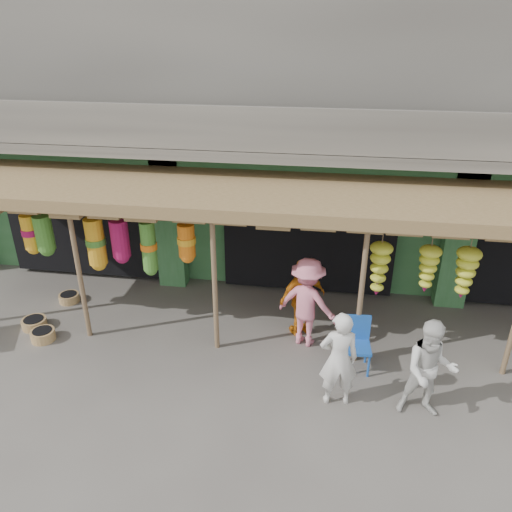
# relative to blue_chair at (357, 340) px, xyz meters

# --- Properties ---
(ground) EXTENTS (80.00, 80.00, 0.00)m
(ground) POSITION_rel_blue_chair_xyz_m (-0.99, 0.37, -0.53)
(ground) COLOR #514C47
(ground) RESTS_ON ground
(building) EXTENTS (16.40, 6.80, 7.00)m
(building) POSITION_rel_blue_chair_xyz_m (-0.99, 5.24, 2.84)
(building) COLOR gray
(building) RESTS_ON ground
(awning) EXTENTS (14.00, 2.70, 2.79)m
(awning) POSITION_rel_blue_chair_xyz_m (-1.14, 1.17, 2.03)
(awning) COLOR brown
(awning) RESTS_ON ground
(blue_chair) EXTENTS (0.49, 0.50, 0.96)m
(blue_chair) POSITION_rel_blue_chair_xyz_m (0.00, 0.00, 0.00)
(blue_chair) COLOR #1B52B1
(blue_chair) RESTS_ON ground
(basket_left) EXTENTS (0.49, 0.49, 0.18)m
(basket_left) POSITION_rel_blue_chair_xyz_m (-5.98, 1.28, -0.45)
(basket_left) COLOR brown
(basket_left) RESTS_ON ground
(basket_mid) EXTENTS (0.58, 0.58, 0.18)m
(basket_mid) POSITION_rel_blue_chair_xyz_m (-6.18, 0.26, -0.44)
(basket_mid) COLOR #A16A48
(basket_mid) RESTS_ON ground
(basket_right) EXTENTS (0.54, 0.54, 0.20)m
(basket_right) POSITION_rel_blue_chair_xyz_m (-5.79, -0.10, -0.43)
(basket_right) COLOR olive
(basket_right) RESTS_ON ground
(person_front) EXTENTS (0.65, 0.48, 1.64)m
(person_front) POSITION_rel_blue_chair_xyz_m (-0.32, -0.95, 0.29)
(person_front) COLOR silver
(person_front) RESTS_ON ground
(person_right) EXTENTS (0.80, 0.62, 1.64)m
(person_right) POSITION_rel_blue_chair_xyz_m (1.01, -1.01, 0.28)
(person_right) COLOR silver
(person_right) RESTS_ON ground
(person_vendor) EXTENTS (0.98, 0.80, 1.57)m
(person_vendor) POSITION_rel_blue_chair_xyz_m (-0.99, 0.87, 0.25)
(person_vendor) COLOR orange
(person_vendor) RESTS_ON ground
(person_shopper) EXTENTS (1.26, 0.97, 1.72)m
(person_shopper) POSITION_rel_blue_chair_xyz_m (-0.89, 0.58, 0.33)
(person_shopper) COLOR pink
(person_shopper) RESTS_ON ground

